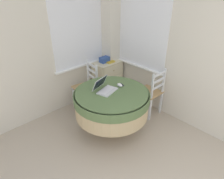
% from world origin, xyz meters
% --- Properties ---
extents(corner_room_shell, '(4.32, 5.20, 2.55)m').
position_xyz_m(corner_room_shell, '(1.22, 2.12, 1.28)').
color(corner_room_shell, beige).
rests_on(corner_room_shell, ground_plane).
extents(round_dining_table, '(1.18, 1.18, 0.76)m').
position_xyz_m(round_dining_table, '(0.95, 2.15, 0.58)').
color(round_dining_table, '#4C3D2D').
rests_on(round_dining_table, ground_plane).
extents(laptop, '(0.38, 0.36, 0.20)m').
position_xyz_m(laptop, '(0.90, 2.25, 0.80)').
color(laptop, silver).
rests_on(laptop, round_dining_table).
extents(computer_mouse, '(0.07, 0.10, 0.05)m').
position_xyz_m(computer_mouse, '(1.16, 2.18, 0.78)').
color(computer_mouse, white).
rests_on(computer_mouse, round_dining_table).
extents(cell_phone, '(0.08, 0.12, 0.01)m').
position_xyz_m(cell_phone, '(1.22, 2.20, 0.76)').
color(cell_phone, '#2D2D33').
rests_on(cell_phone, round_dining_table).
extents(dining_chair_near_back_window, '(0.45, 0.44, 0.92)m').
position_xyz_m(dining_chair_near_back_window, '(1.10, 3.01, 0.45)').
color(dining_chair_near_back_window, tan).
rests_on(dining_chair_near_back_window, ground_plane).
extents(dining_chair_near_right_window, '(0.39, 0.41, 0.92)m').
position_xyz_m(dining_chair_near_right_window, '(1.82, 2.02, 0.45)').
color(dining_chair_near_right_window, tan).
rests_on(dining_chair_near_right_window, ground_plane).
extents(corner_cabinet, '(0.59, 0.41, 0.77)m').
position_xyz_m(corner_cabinet, '(1.74, 3.11, 0.39)').
color(corner_cabinet, beige).
rests_on(corner_cabinet, ground_plane).
extents(storage_box, '(0.19, 0.13, 0.11)m').
position_xyz_m(storage_box, '(1.68, 3.13, 0.83)').
color(storage_box, '#2D4C93').
rests_on(storage_box, corner_cabinet).
extents(book_on_cabinet, '(0.17, 0.19, 0.02)m').
position_xyz_m(book_on_cabinet, '(1.75, 3.07, 0.79)').
color(book_on_cabinet, gold).
rests_on(book_on_cabinet, corner_cabinet).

